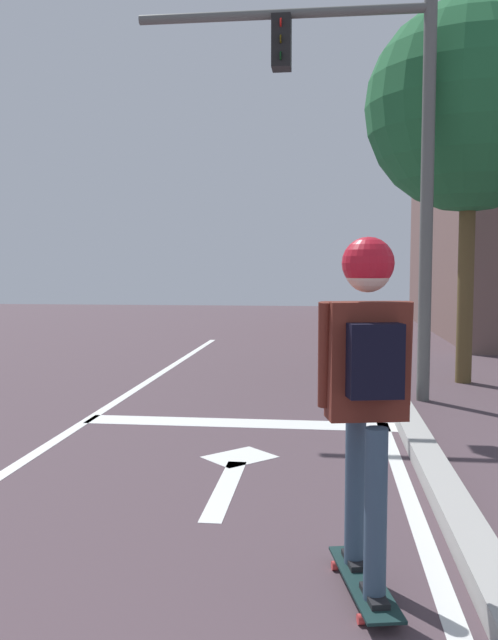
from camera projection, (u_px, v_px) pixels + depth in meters
name	position (u px, v px, depth m)	size (l,w,h in m)	color
lane_line_center	(12.00, 468.00, 5.57)	(0.12, 20.00, 0.01)	silver
lane_line_curbside	(404.00, 483.00, 5.20)	(0.12, 20.00, 0.01)	silver
stop_bar	(240.00, 423.00, 7.21)	(3.37, 0.40, 0.01)	silver
lane_arrow_stem	(225.00, 488.00, 5.08)	(0.16, 1.40, 0.01)	silver
lane_arrow_head	(240.00, 457.00, 5.92)	(0.56, 0.44, 0.01)	silver
curb_strip	(437.00, 476.00, 5.17)	(0.24, 24.00, 0.14)	#9F9E9A
skateboard	(364.00, 582.00, 3.43)	(0.35, 0.86, 0.08)	#122A2A
skater	(367.00, 363.00, 3.33)	(0.48, 0.64, 1.76)	#344A5F
traffic_signal_mast	(366.00, 125.00, 8.26)	(3.71, 0.34, 5.14)	#575956
roadside_tree	(470.00, 108.00, 9.46)	(2.97, 2.97, 5.45)	brown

